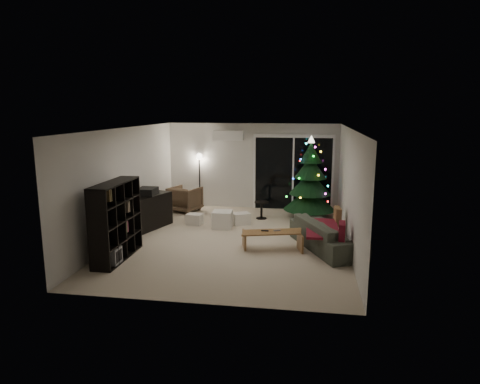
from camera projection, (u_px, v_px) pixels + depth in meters
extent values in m
plane|color=beige|center=(234.00, 240.00, 9.67)|extent=(6.50, 6.50, 0.00)
plane|color=white|center=(233.00, 128.00, 9.19)|extent=(6.50, 6.50, 0.00)
cube|color=silver|center=(252.00, 166.00, 12.58)|extent=(5.00, 0.02, 2.50)
cube|color=silver|center=(196.00, 224.00, 6.28)|extent=(5.00, 0.02, 2.50)
cube|color=silver|center=(126.00, 183.00, 9.82)|extent=(0.02, 6.50, 2.50)
cube|color=silver|center=(350.00, 189.00, 9.05)|extent=(0.02, 6.50, 2.50)
cube|color=black|center=(293.00, 174.00, 12.42)|extent=(2.20, 0.02, 2.10)
cube|color=white|center=(228.00, 135.00, 12.40)|extent=(0.90, 0.22, 0.28)
cube|color=#3F3833|center=(293.00, 207.00, 13.13)|extent=(2.60, 1.00, 0.10)
cube|color=white|center=(294.00, 187.00, 13.42)|extent=(2.20, 0.06, 1.00)
cube|color=black|center=(148.00, 212.00, 10.54)|extent=(0.90, 1.43, 0.84)
cube|color=black|center=(147.00, 192.00, 10.44)|extent=(0.42, 0.50, 0.18)
imported|color=#453424|center=(185.00, 199.00, 12.27)|extent=(0.98, 1.00, 0.72)
cube|color=silver|center=(222.00, 219.00, 10.61)|extent=(0.49, 0.49, 0.42)
cube|color=beige|center=(195.00, 219.00, 10.93)|extent=(0.43, 0.35, 0.28)
cube|color=beige|center=(241.00, 219.00, 10.94)|extent=(0.53, 0.48, 0.30)
cylinder|color=black|center=(261.00, 210.00, 11.49)|extent=(0.38, 0.38, 0.47)
cylinder|color=black|center=(200.00, 181.00, 12.88)|extent=(0.25, 0.25, 1.54)
imported|color=#474D3F|center=(327.00, 235.00, 9.00)|extent=(1.63, 2.26, 0.61)
cube|color=maroon|center=(322.00, 228.00, 8.99)|extent=(0.66, 1.52, 0.05)
cube|color=olive|center=(337.00, 216.00, 9.54)|extent=(0.16, 0.41, 0.40)
cube|color=maroon|center=(342.00, 233.00, 8.28)|extent=(0.15, 0.41, 0.40)
cube|color=black|center=(265.00, 231.00, 8.97)|extent=(0.16, 0.05, 0.02)
cube|color=slate|center=(277.00, 230.00, 8.98)|extent=(0.15, 0.09, 0.02)
cone|color=black|center=(310.00, 178.00, 11.33)|extent=(1.56, 1.56, 2.23)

